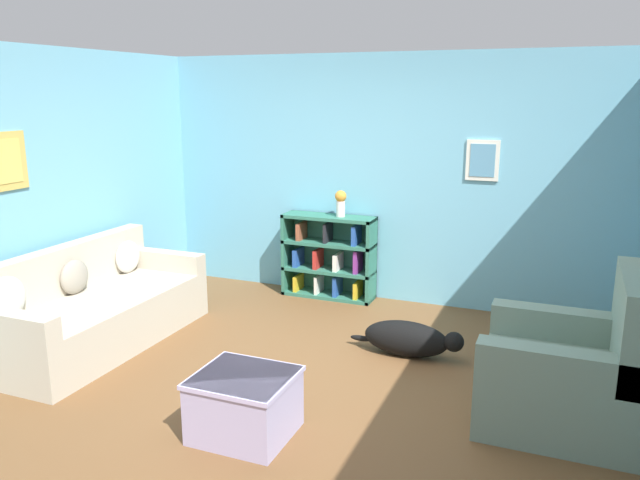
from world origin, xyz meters
TOP-DOWN VIEW (x-y plane):
  - ground_plane at (0.00, 0.00)m, footprint 14.00×14.00m
  - wall_back at (0.00, 2.25)m, footprint 5.60×0.13m
  - wall_left at (-2.55, -0.00)m, footprint 0.13×5.00m
  - couch at (-2.02, 0.02)m, footprint 0.91×2.09m
  - bookshelf at (-0.56, 2.05)m, footprint 1.01×0.30m
  - recliner_chair at (1.93, 0.11)m, footprint 0.99×0.96m
  - coffee_table at (-0.03, -0.84)m, footprint 0.63×0.57m
  - dog at (0.66, 0.80)m, footprint 1.00×0.28m
  - vase at (-0.42, 2.03)m, footprint 0.12×0.12m

SIDE VIEW (x-z plane):
  - ground_plane at x=0.00m, z-range 0.00..0.00m
  - dog at x=0.66m, z-range 0.00..0.31m
  - coffee_table at x=-0.03m, z-range 0.01..0.44m
  - couch at x=-2.02m, z-range -0.12..0.74m
  - recliner_chair at x=1.93m, z-range -0.18..0.91m
  - bookshelf at x=-0.56m, z-range -0.01..0.90m
  - vase at x=-0.42m, z-range 0.93..1.21m
  - wall_back at x=0.00m, z-range 0.00..2.60m
  - wall_left at x=-2.55m, z-range 0.00..2.60m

